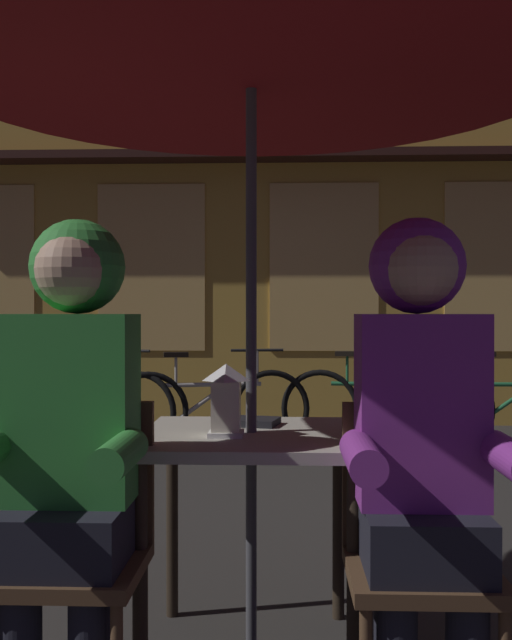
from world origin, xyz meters
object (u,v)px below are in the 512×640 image
Objects in this scene: lantern at (226,398)px; bicycle_fourth at (381,408)px; bicycle_second at (83,407)px; cafe_table at (251,463)px; patio_umbrella at (251,31)px; bicycle_third at (210,409)px; chair_left at (76,540)px; chair_right at (418,544)px; person_right_hooded at (422,419)px; book at (249,421)px; person_left_hooded at (70,417)px.

lantern reaches higher than bicycle_fourth.
lantern is 4.10m from bicycle_second.
patio_umbrella reaches higher than cafe_table.
patio_umbrella is 4.05m from bicycle_third.
cafe_table is 0.45× the size of bicycle_second.
patio_umbrella is at bearing 37.55° from chair_left.
patio_umbrella is 1.41× the size of bicycle_second.
chair_right reaches higher than bicycle_fourth.
chair_left is at bearing -74.90° from bicycle_second.
bicycle_second is at bearing 116.53° from person_right_hooded.
chair_left is at bearing -142.45° from patio_umbrella.
lantern is 3.78m from bicycle_third.
book is at bearing 95.54° from cafe_table.
person_left_hooded is 4.29m from bicycle_second.
chair_right is at bearing -96.05° from bicycle_fourth.
chair_right is at bearing -33.67° from book.
person_right_hooded is 4.63m from bicycle_second.
bicycle_third is (-0.02, 4.00, -0.14)m from chair_left.
person_right_hooded is at bearing -36.60° from book.
bicycle_third reaches higher than book.
person_right_hooded reaches higher than chair_left.
bicycle_fourth is 3.71m from book.
book is (-0.50, 0.58, -0.09)m from person_right_hooded.
person_right_hooded is at bearing -41.57° from patio_umbrella.
patio_umbrella is 1.65× the size of person_left_hooded.
cafe_table is 3.85m from bicycle_fourth.
bicycle_second is at bearing 111.66° from lantern.
person_left_hooded is 0.96m from person_right_hooded.
bicycle_second is 0.98× the size of bicycle_fourth.
chair_right is 4.55m from bicycle_second.
chair_left is 0.96m from chair_right.
chair_left is (-0.40, -0.29, -0.37)m from lantern.
bicycle_second reaches higher than book.
bicycle_fourth is (0.43, 4.09, -0.14)m from chair_right.
patio_umbrella is 11.55× the size of book.
chair_left is 0.62× the size of person_left_hooded.
bicycle_second is 1.08m from bicycle_third.
person_left_hooded is at bearing -89.74° from bicycle_third.
chair_left is at bearing 176.61° from person_right_hooded.
bicycle_second is (-1.10, 4.06, -0.14)m from chair_left.
person_left_hooded reaches higher than bicycle_second.
chair_left is 4.01m from bicycle_third.
chair_left reaches higher than cafe_table.
chair_left and chair_right have the same top height.
bicycle_fourth is at bearing 71.19° from chair_left.
patio_umbrella is (0.00, 0.00, 1.42)m from cafe_table.
person_right_hooded is (0.96, -0.06, 0.36)m from chair_left.
bicycle_second is (-2.06, 4.06, -0.14)m from chair_right.
patio_umbrella is 4.20m from bicycle_fourth.
patio_umbrella is 2.66× the size of chair_right.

